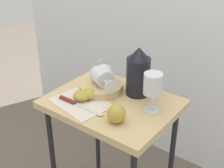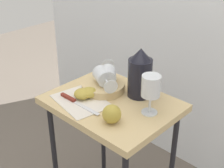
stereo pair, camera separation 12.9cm
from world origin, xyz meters
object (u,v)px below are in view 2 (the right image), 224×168
(wine_glass_upright, at_px, (151,88))
(wine_glass_tipped_far, at_px, (103,77))
(basket_tray, at_px, (103,87))
(apple_half_left, at_px, (89,92))
(wine_glass_tipped_near, at_px, (108,75))
(apple_whole, at_px, (112,114))
(table, at_px, (112,117))
(knife, at_px, (74,101))
(apple_half_right, at_px, (82,94))
(pitcher, at_px, (140,77))

(wine_glass_upright, height_order, wine_glass_tipped_far, wine_glass_upright)
(basket_tray, relative_size, wine_glass_tipped_far, 1.19)
(wine_glass_upright, relative_size, apple_half_left, 2.25)
(wine_glass_tipped_near, height_order, apple_half_left, wine_glass_tipped_near)
(basket_tray, height_order, apple_whole, apple_whole)
(table, height_order, apple_half_left, apple_half_left)
(table, bearing_deg, apple_whole, -47.01)
(knife, bearing_deg, apple_half_right, 86.80)
(table, bearing_deg, apple_half_left, -153.29)
(apple_half_left, distance_m, apple_whole, 0.21)
(pitcher, relative_size, wine_glass_tipped_far, 1.35)
(pitcher, bearing_deg, knife, -124.00)
(table, xyz_separation_m, apple_whole, (0.10, -0.11, 0.12))
(apple_half_left, bearing_deg, wine_glass_upright, 17.35)
(apple_half_left, relative_size, apple_half_right, 1.00)
(pitcher, distance_m, apple_half_right, 0.25)
(table, bearing_deg, wine_glass_upright, 11.79)
(wine_glass_tipped_near, bearing_deg, apple_half_left, -93.84)
(basket_tray, distance_m, apple_half_left, 0.09)
(apple_half_left, bearing_deg, apple_half_right, -113.80)
(wine_glass_upright, xyz_separation_m, apple_half_right, (-0.27, -0.11, -0.09))
(pitcher, relative_size, apple_half_right, 2.99)
(wine_glass_tipped_near, bearing_deg, basket_tray, -108.53)
(basket_tray, distance_m, apple_whole, 0.25)
(table, xyz_separation_m, pitcher, (0.05, 0.12, 0.17))
(basket_tray, xyz_separation_m, knife, (-0.01, -0.16, -0.01))
(wine_glass_tipped_near, bearing_deg, knife, -96.73)
(table, distance_m, wine_glass_tipped_far, 0.18)
(pitcher, bearing_deg, table, -114.29)
(basket_tray, bearing_deg, apple_half_right, -95.72)
(basket_tray, distance_m, wine_glass_tipped_near, 0.06)
(wine_glass_upright, distance_m, knife, 0.33)
(pitcher, distance_m, wine_glass_upright, 0.14)
(table, relative_size, wine_glass_tipped_far, 4.30)
(wine_glass_tipped_near, distance_m, knife, 0.19)
(wine_glass_upright, distance_m, apple_half_left, 0.29)
(wine_glass_tipped_far, distance_m, knife, 0.17)
(pitcher, xyz_separation_m, apple_half_right, (-0.16, -0.19, -0.06))
(table, relative_size, wine_glass_tipped_near, 4.51)
(apple_half_left, distance_m, knife, 0.07)
(pitcher, relative_size, apple_half_left, 2.99)
(apple_half_left, bearing_deg, wine_glass_tipped_far, 86.47)
(apple_whole, relative_size, knife, 0.32)
(basket_tray, xyz_separation_m, pitcher, (0.14, 0.07, 0.07))
(pitcher, distance_m, wine_glass_tipped_far, 0.16)
(basket_tray, relative_size, knife, 0.85)
(apple_half_right, bearing_deg, wine_glass_tipped_near, 82.08)
(wine_glass_tipped_far, xyz_separation_m, apple_half_left, (-0.01, -0.08, -0.05))
(basket_tray, distance_m, knife, 0.16)
(wine_glass_tipped_far, xyz_separation_m, knife, (-0.02, -0.15, -0.06))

